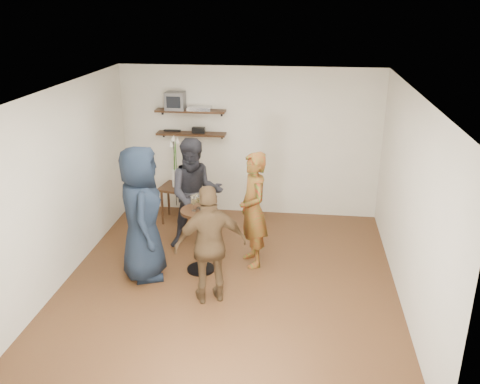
{
  "coord_description": "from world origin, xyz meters",
  "views": [
    {
      "loc": [
        0.9,
        -6.0,
        3.65
      ],
      "look_at": [
        0.1,
        0.4,
        1.18
      ],
      "focal_mm": 38.0,
      "sensor_mm": 36.0,
      "label": 1
    }
  ],
  "objects_px": {
    "dvd_deck": "(200,108)",
    "person_navy": "(141,214)",
    "side_table": "(177,192)",
    "radio": "(199,130)",
    "person_dark": "(196,194)",
    "person_plaid": "(253,210)",
    "drinks_table": "(200,232)",
    "crt_monitor": "(176,101)",
    "person_brown": "(210,245)"
  },
  "relations": [
    {
      "from": "dvd_deck",
      "to": "person_navy",
      "type": "relative_size",
      "value": 0.21
    },
    {
      "from": "side_table",
      "to": "person_navy",
      "type": "relative_size",
      "value": 0.33
    },
    {
      "from": "radio",
      "to": "person_dark",
      "type": "distance_m",
      "value": 1.51
    },
    {
      "from": "dvd_deck",
      "to": "person_plaid",
      "type": "xyz_separation_m",
      "value": [
        1.1,
        -1.79,
        -1.05
      ]
    },
    {
      "from": "drinks_table",
      "to": "crt_monitor",
      "type": "bearing_deg",
      "value": 110.85
    },
    {
      "from": "radio",
      "to": "person_navy",
      "type": "distance_m",
      "value": 2.43
    },
    {
      "from": "dvd_deck",
      "to": "person_brown",
      "type": "distance_m",
      "value": 3.11
    },
    {
      "from": "crt_monitor",
      "to": "dvd_deck",
      "type": "distance_m",
      "value": 0.43
    },
    {
      "from": "person_brown",
      "to": "person_plaid",
      "type": "bearing_deg",
      "value": -134.31
    },
    {
      "from": "person_navy",
      "to": "person_brown",
      "type": "xyz_separation_m",
      "value": [
        1.03,
        -0.48,
        -0.16
      ]
    },
    {
      "from": "side_table",
      "to": "drinks_table",
      "type": "xyz_separation_m",
      "value": [
        0.74,
        -1.68,
        0.08
      ]
    },
    {
      "from": "dvd_deck",
      "to": "person_navy",
      "type": "height_order",
      "value": "dvd_deck"
    },
    {
      "from": "crt_monitor",
      "to": "radio",
      "type": "height_order",
      "value": "crt_monitor"
    },
    {
      "from": "person_plaid",
      "to": "person_dark",
      "type": "bearing_deg",
      "value": -138.77
    },
    {
      "from": "person_plaid",
      "to": "person_navy",
      "type": "distance_m",
      "value": 1.56
    },
    {
      "from": "side_table",
      "to": "drinks_table",
      "type": "relative_size",
      "value": 0.67
    },
    {
      "from": "person_plaid",
      "to": "radio",
      "type": "bearing_deg",
      "value": -170.69
    },
    {
      "from": "person_brown",
      "to": "person_dark",
      "type": "bearing_deg",
      "value": -93.09
    },
    {
      "from": "drinks_table",
      "to": "person_plaid",
      "type": "distance_m",
      "value": 0.81
    },
    {
      "from": "person_plaid",
      "to": "person_brown",
      "type": "xyz_separation_m",
      "value": [
        -0.43,
        -1.03,
        -0.06
      ]
    },
    {
      "from": "dvd_deck",
      "to": "radio",
      "type": "height_order",
      "value": "dvd_deck"
    },
    {
      "from": "crt_monitor",
      "to": "person_plaid",
      "type": "bearing_deg",
      "value": -49.83
    },
    {
      "from": "person_brown",
      "to": "person_navy",
      "type": "bearing_deg",
      "value": -46.79
    },
    {
      "from": "radio",
      "to": "person_navy",
      "type": "relative_size",
      "value": 0.12
    },
    {
      "from": "crt_monitor",
      "to": "person_brown",
      "type": "distance_m",
      "value": 3.27
    },
    {
      "from": "crt_monitor",
      "to": "dvd_deck",
      "type": "height_order",
      "value": "crt_monitor"
    },
    {
      "from": "radio",
      "to": "drinks_table",
      "type": "bearing_deg",
      "value": -78.74
    },
    {
      "from": "drinks_table",
      "to": "person_brown",
      "type": "distance_m",
      "value": 0.8
    },
    {
      "from": "person_brown",
      "to": "dvd_deck",
      "type": "bearing_deg",
      "value": -98.14
    },
    {
      "from": "person_dark",
      "to": "person_brown",
      "type": "height_order",
      "value": "person_dark"
    },
    {
      "from": "dvd_deck",
      "to": "person_plaid",
      "type": "height_order",
      "value": "dvd_deck"
    },
    {
      "from": "drinks_table",
      "to": "person_brown",
      "type": "height_order",
      "value": "person_brown"
    },
    {
      "from": "crt_monitor",
      "to": "person_dark",
      "type": "distance_m",
      "value": 1.87
    },
    {
      "from": "side_table",
      "to": "person_dark",
      "type": "bearing_deg",
      "value": -59.99
    },
    {
      "from": "person_brown",
      "to": "drinks_table",
      "type": "bearing_deg",
      "value": -90.0
    },
    {
      "from": "side_table",
      "to": "person_brown",
      "type": "relative_size",
      "value": 0.4
    },
    {
      "from": "radio",
      "to": "person_navy",
      "type": "height_order",
      "value": "person_navy"
    },
    {
      "from": "radio",
      "to": "person_brown",
      "type": "distance_m",
      "value": 3.0
    },
    {
      "from": "side_table",
      "to": "person_navy",
      "type": "xyz_separation_m",
      "value": [
        0.0,
        -1.92,
        0.42
      ]
    },
    {
      "from": "drinks_table",
      "to": "person_plaid",
      "type": "bearing_deg",
      "value": 22.97
    },
    {
      "from": "drinks_table",
      "to": "radio",
      "type": "bearing_deg",
      "value": 101.26
    },
    {
      "from": "radio",
      "to": "person_dark",
      "type": "bearing_deg",
      "value": -81.12
    },
    {
      "from": "person_dark",
      "to": "crt_monitor",
      "type": "bearing_deg",
      "value": 98.29
    },
    {
      "from": "person_plaid",
      "to": "person_dark",
      "type": "relative_size",
      "value": 0.97
    },
    {
      "from": "dvd_deck",
      "to": "person_brown",
      "type": "relative_size",
      "value": 0.26
    },
    {
      "from": "dvd_deck",
      "to": "side_table",
      "type": "relative_size",
      "value": 0.64
    },
    {
      "from": "radio",
      "to": "person_plaid",
      "type": "relative_size",
      "value": 0.13
    },
    {
      "from": "side_table",
      "to": "person_plaid",
      "type": "distance_m",
      "value": 2.03
    },
    {
      "from": "person_plaid",
      "to": "person_navy",
      "type": "bearing_deg",
      "value": -92.47
    },
    {
      "from": "drinks_table",
      "to": "dvd_deck",
      "type": "bearing_deg",
      "value": 100.49
    }
  ]
}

